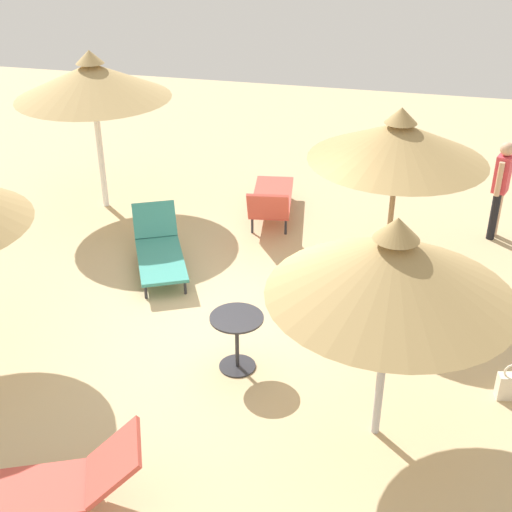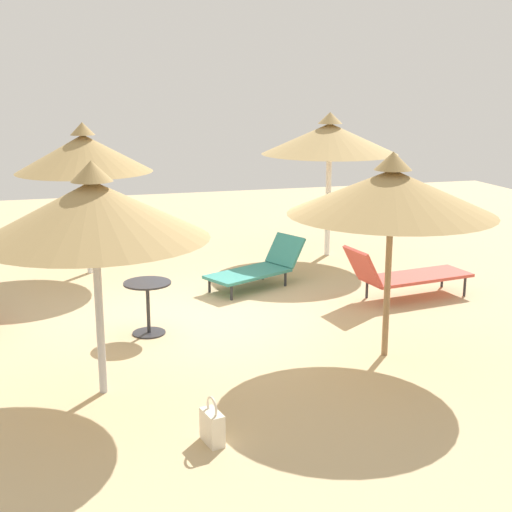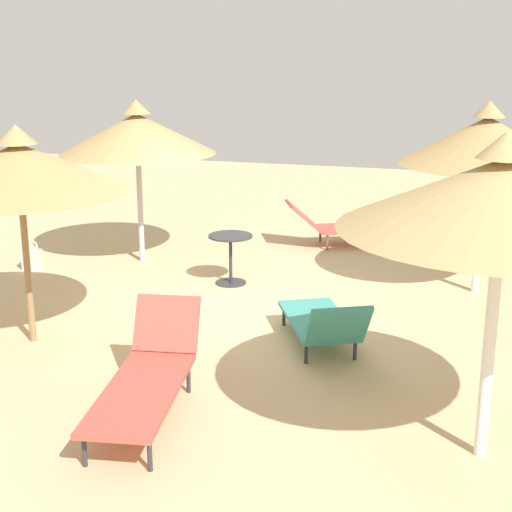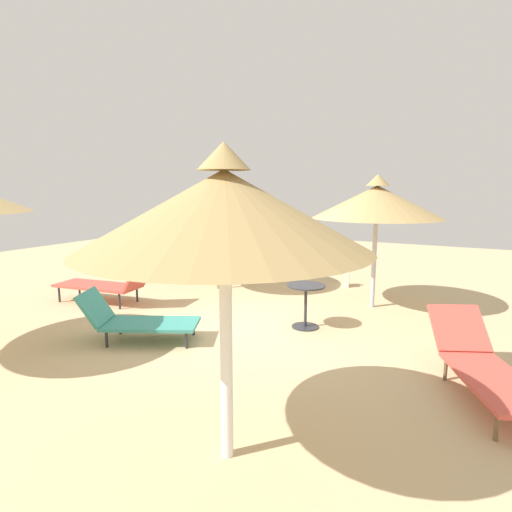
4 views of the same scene
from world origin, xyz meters
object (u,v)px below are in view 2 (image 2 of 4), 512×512
at_px(parasol_umbrella_far_right, 392,192).
at_px(parasol_umbrella_back, 94,210).
at_px(lounge_chair_near_right, 259,267).
at_px(parasol_umbrella_front, 84,153).
at_px(lounge_chair_near_left, 404,274).
at_px(parasol_umbrella_edge, 330,139).
at_px(side_table_round, 148,299).
at_px(handbag, 212,426).

height_order(parasol_umbrella_far_right, parasol_umbrella_back, parasol_umbrella_back).
relative_size(parasol_umbrella_far_right, lounge_chair_near_right, 1.38).
xyz_separation_m(parasol_umbrella_front, lounge_chair_near_left, (-4.71, 2.98, -1.74)).
height_order(parasol_umbrella_back, parasol_umbrella_edge, parasol_umbrella_edge).
height_order(parasol_umbrella_far_right, side_table_round, parasol_umbrella_far_right).
distance_m(parasol_umbrella_far_right, parasol_umbrella_front, 6.09).
xyz_separation_m(lounge_chair_near_left, handbag, (3.91, 3.70, -0.23)).
bearing_deg(parasol_umbrella_front, parasol_umbrella_back, 88.59).
bearing_deg(parasol_umbrella_front, parasol_umbrella_far_right, 123.75).
xyz_separation_m(parasol_umbrella_far_right, lounge_chair_near_left, (-1.33, -2.09, -1.68)).
height_order(parasol_umbrella_front, lounge_chair_near_right, parasol_umbrella_front).
relative_size(parasol_umbrella_front, parasol_umbrella_edge, 0.96).
distance_m(parasol_umbrella_edge, lounge_chair_near_left, 3.61).
bearing_deg(parasol_umbrella_edge, side_table_round, 41.66).
bearing_deg(lounge_chair_near_right, side_table_round, 40.70).
relative_size(parasol_umbrella_front, handbag, 5.60).
height_order(parasol_umbrella_back, lounge_chair_near_right, parasol_umbrella_back).
bearing_deg(parasol_umbrella_far_right, parasol_umbrella_back, 2.59).
bearing_deg(parasol_umbrella_far_right, parasol_umbrella_edge, -103.42).
xyz_separation_m(parasol_umbrella_edge, lounge_chair_near_right, (1.93, 1.78, -1.96)).
bearing_deg(parasol_umbrella_front, side_table_round, 99.91).
bearing_deg(parasol_umbrella_back, parasol_umbrella_far_right, -177.41).
bearing_deg(lounge_chair_near_left, handbag, 43.38).
bearing_deg(parasol_umbrella_front, handbag, 96.83).
bearing_deg(parasol_umbrella_back, lounge_chair_near_right, -128.50).
distance_m(parasol_umbrella_back, parasol_umbrella_edge, 7.13).
height_order(parasol_umbrella_back, parasol_umbrella_front, parasol_umbrella_front).
xyz_separation_m(parasol_umbrella_back, parasol_umbrella_edge, (-4.74, -5.32, 0.23)).
height_order(parasol_umbrella_edge, handbag, parasol_umbrella_edge).
distance_m(parasol_umbrella_far_right, lounge_chair_near_right, 3.87).
xyz_separation_m(parasol_umbrella_far_right, parasol_umbrella_back, (3.51, 0.16, -0.02)).
distance_m(parasol_umbrella_far_right, parasol_umbrella_back, 3.52).
distance_m(parasol_umbrella_back, parasol_umbrella_front, 5.23).
bearing_deg(parasol_umbrella_far_right, lounge_chair_near_left, -122.44).
xyz_separation_m(lounge_chair_near_right, side_table_round, (2.08, 1.79, 0.17)).
bearing_deg(lounge_chair_near_left, parasol_umbrella_far_right, 57.56).
bearing_deg(parasol_umbrella_edge, parasol_umbrella_back, 48.27).
relative_size(parasol_umbrella_back, handbag, 5.39).
bearing_deg(parasol_umbrella_front, parasol_umbrella_edge, -178.84).
distance_m(handbag, side_table_round, 3.22).
bearing_deg(side_table_round, handbag, 93.44).
height_order(lounge_chair_near_right, handbag, lounge_chair_near_right).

